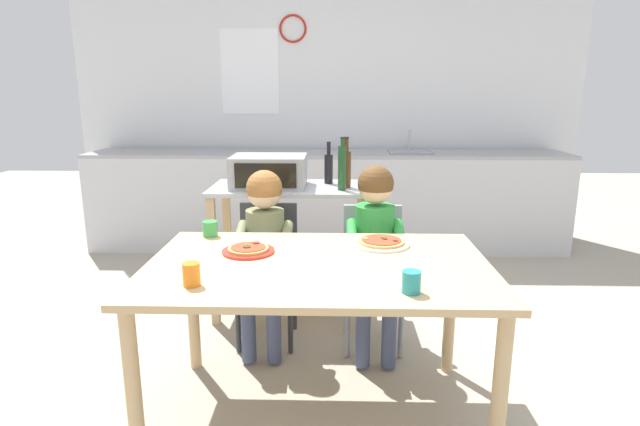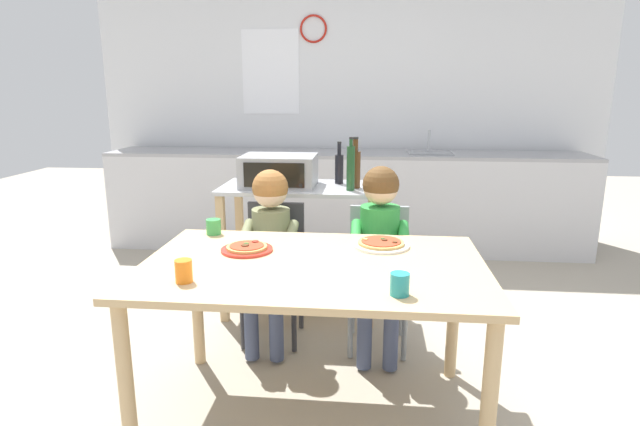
% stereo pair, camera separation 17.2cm
% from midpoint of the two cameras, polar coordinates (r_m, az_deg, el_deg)
% --- Properties ---
extents(ground_plane, '(12.08, 12.08, 0.00)m').
position_cam_midpoint_polar(ground_plane, '(3.63, 2.82, -10.55)').
color(ground_plane, '#A89E8C').
extents(back_wall_tiled, '(4.93, 0.14, 2.70)m').
position_cam_midpoint_polar(back_wall_tiled, '(5.19, 4.05, 12.09)').
color(back_wall_tiled, silver).
rests_on(back_wall_tiled, ground).
extents(kitchen_counter, '(4.44, 0.60, 1.12)m').
position_cam_midpoint_polar(kitchen_counter, '(4.89, 3.77, 1.44)').
color(kitchen_counter, silver).
rests_on(kitchen_counter, ground).
extents(kitchen_island_cart, '(1.03, 0.53, 0.87)m').
position_cam_midpoint_polar(kitchen_island_cart, '(3.42, -0.78, -1.80)').
color(kitchen_island_cart, '#B7BABF').
rests_on(kitchen_island_cart, ground).
extents(toaster_oven, '(0.47, 0.37, 0.20)m').
position_cam_midpoint_polar(toaster_oven, '(3.34, -3.11, 4.71)').
color(toaster_oven, '#999BA0').
rests_on(toaster_oven, kitchen_island_cart).
extents(bottle_clear_vinegar, '(0.07, 0.07, 0.32)m').
position_cam_midpoint_polar(bottle_clear_vinegar, '(3.29, 5.44, 5.06)').
color(bottle_clear_vinegar, '#4C2D14').
rests_on(bottle_clear_vinegar, kitchen_island_cart).
extents(bottle_squat_spirits, '(0.05, 0.05, 0.33)m').
position_cam_midpoint_polar(bottle_squat_spirits, '(3.19, 4.98, 5.05)').
color(bottle_squat_spirits, '#1E4723').
rests_on(bottle_squat_spirits, kitchen_island_cart).
extents(bottle_tall_green_wine, '(0.06, 0.06, 0.28)m').
position_cam_midpoint_polar(bottle_tall_green_wine, '(3.43, 3.59, 5.08)').
color(bottle_tall_green_wine, black).
rests_on(bottle_tall_green_wine, kitchen_island_cart).
extents(dining_table, '(1.49, 0.95, 0.75)m').
position_cam_midpoint_polar(dining_table, '(2.26, 1.44, -7.70)').
color(dining_table, tan).
rests_on(dining_table, ground).
extents(dining_chair_left, '(0.36, 0.36, 0.81)m').
position_cam_midpoint_polar(dining_chair_left, '(3.09, -3.56, -5.38)').
color(dining_chair_left, '#333338').
rests_on(dining_chair_left, ground).
extents(dining_chair_right, '(0.36, 0.36, 0.81)m').
position_cam_midpoint_polar(dining_chair_right, '(3.03, 8.14, -5.93)').
color(dining_chair_right, gray).
rests_on(dining_chair_right, ground).
extents(child_in_olive_shirt, '(0.32, 0.42, 1.03)m').
position_cam_midpoint_polar(child_in_olive_shirt, '(2.92, -3.98, -2.44)').
color(child_in_olive_shirt, '#424C6B').
rests_on(child_in_olive_shirt, ground).
extents(child_in_green_shirt, '(0.32, 0.42, 1.06)m').
position_cam_midpoint_polar(child_in_green_shirt, '(2.85, 8.38, -2.68)').
color(child_in_green_shirt, '#424C6B').
rests_on(child_in_green_shirt, ground).
extents(pizza_plate_red_rimmed, '(0.24, 0.24, 0.03)m').
position_cam_midpoint_polar(pizza_plate_red_rimmed, '(2.40, -6.12, -3.95)').
color(pizza_plate_red_rimmed, red).
rests_on(pizza_plate_red_rimmed, dining_table).
extents(pizza_plate_white, '(0.27, 0.27, 0.03)m').
position_cam_midpoint_polar(pizza_plate_white, '(2.48, 8.79, -3.43)').
color(pizza_plate_white, white).
rests_on(pizza_plate_white, dining_table).
extents(drinking_cup_teal, '(0.07, 0.07, 0.08)m').
position_cam_midpoint_polar(drinking_cup_teal, '(1.92, 11.44, -7.81)').
color(drinking_cup_teal, teal).
rests_on(drinking_cup_teal, dining_table).
extents(drinking_cup_orange, '(0.07, 0.07, 0.09)m').
position_cam_midpoint_polar(drinking_cup_orange, '(2.05, -12.61, -6.35)').
color(drinking_cup_orange, orange).
rests_on(drinking_cup_orange, dining_table).
extents(drinking_cup_green, '(0.08, 0.08, 0.08)m').
position_cam_midpoint_polar(drinking_cup_green, '(2.69, -9.99, -1.54)').
color(drinking_cup_green, green).
rests_on(drinking_cup_green, dining_table).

